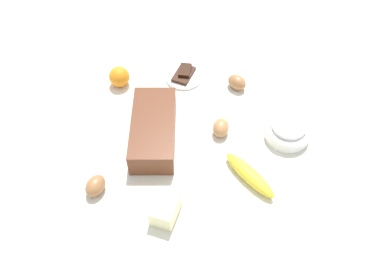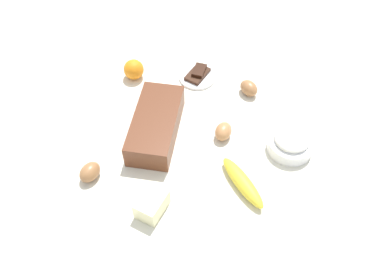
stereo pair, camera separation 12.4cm
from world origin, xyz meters
TOP-DOWN VIEW (x-y plane):
  - ground_plane at (0.00, 0.00)m, footprint 2.40×2.40m
  - loaf_pan at (0.01, 0.12)m, footprint 0.29×0.17m
  - flour_bowl at (0.07, -0.29)m, footprint 0.14×0.14m
  - banana at (-0.10, -0.18)m, footprint 0.16×0.17m
  - orange_fruit at (0.23, 0.28)m, footprint 0.07×0.07m
  - butter_block at (-0.24, 0.04)m, footprint 0.10×0.08m
  - egg_near_butter at (0.27, -0.12)m, footprint 0.08×0.08m
  - egg_beside_bowl at (0.06, -0.08)m, footprint 0.07×0.05m
  - egg_loose at (-0.20, 0.25)m, footprint 0.08×0.07m
  - chocolate_plate at (0.29, 0.07)m, footprint 0.13×0.13m

SIDE VIEW (x-z plane):
  - ground_plane at x=0.00m, z-range -0.02..0.00m
  - chocolate_plate at x=0.29m, z-range -0.01..0.03m
  - banana at x=-0.10m, z-range 0.00..0.04m
  - egg_near_butter at x=0.27m, z-range 0.00..0.05m
  - egg_beside_bowl at x=0.06m, z-range 0.00..0.05m
  - egg_loose at x=-0.20m, z-range 0.00..0.05m
  - butter_block at x=-0.24m, z-range 0.00..0.06m
  - flour_bowl at x=0.07m, z-range 0.00..0.06m
  - orange_fruit at x=0.23m, z-range 0.00..0.07m
  - loaf_pan at x=0.01m, z-range 0.00..0.08m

